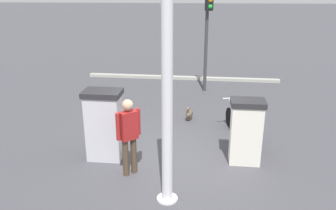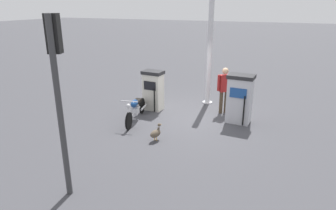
{
  "view_description": "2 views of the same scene",
  "coord_description": "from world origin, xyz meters",
  "px_view_note": "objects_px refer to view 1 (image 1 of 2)",
  "views": [
    {
      "loc": [
        -7.47,
        -0.33,
        3.94
      ],
      "look_at": [
        1.58,
        0.26,
        0.71
      ],
      "focal_mm": 37.44,
      "sensor_mm": 36.0,
      "label": 1
    },
    {
      "loc": [
        9.41,
        3.2,
        3.84
      ],
      "look_at": [
        1.35,
        -0.33,
        0.83
      ],
      "focal_mm": 31.84,
      "sensor_mm": 36.0,
      "label": 2
    }
  ],
  "objects_px": {
    "fuel_pump_near": "(246,131)",
    "wandering_duck": "(189,113)",
    "fuel_pump_far": "(104,124)",
    "motorcycle_near_pump": "(239,122)",
    "attendant_person": "(129,132)",
    "canopy_support_pole": "(167,94)",
    "roadside_traffic_light": "(208,23)"
  },
  "relations": [
    {
      "from": "fuel_pump_near",
      "to": "wandering_duck",
      "type": "height_order",
      "value": "fuel_pump_near"
    },
    {
      "from": "fuel_pump_far",
      "to": "motorcycle_near_pump",
      "type": "distance_m",
      "value": 3.52
    },
    {
      "from": "fuel_pump_near",
      "to": "attendant_person",
      "type": "relative_size",
      "value": 0.89
    },
    {
      "from": "fuel_pump_near",
      "to": "wandering_duck",
      "type": "bearing_deg",
      "value": 27.66
    },
    {
      "from": "motorcycle_near_pump",
      "to": "canopy_support_pole",
      "type": "height_order",
      "value": "canopy_support_pole"
    },
    {
      "from": "motorcycle_near_pump",
      "to": "wandering_duck",
      "type": "distance_m",
      "value": 1.73
    },
    {
      "from": "attendant_person",
      "to": "fuel_pump_far",
      "type": "bearing_deg",
      "value": 44.62
    },
    {
      "from": "attendant_person",
      "to": "canopy_support_pole",
      "type": "relative_size",
      "value": 0.38
    },
    {
      "from": "fuel_pump_near",
      "to": "motorcycle_near_pump",
      "type": "bearing_deg",
      "value": -1.32
    },
    {
      "from": "attendant_person",
      "to": "canopy_support_pole",
      "type": "bearing_deg",
      "value": -136.45
    },
    {
      "from": "fuel_pump_far",
      "to": "attendant_person",
      "type": "xyz_separation_m",
      "value": [
        -0.7,
        -0.69,
        0.13
      ]
    },
    {
      "from": "motorcycle_near_pump",
      "to": "fuel_pump_near",
      "type": "bearing_deg",
      "value": 178.68
    },
    {
      "from": "attendant_person",
      "to": "roadside_traffic_light",
      "type": "bearing_deg",
      "value": -16.69
    },
    {
      "from": "attendant_person",
      "to": "roadside_traffic_light",
      "type": "distance_m",
      "value": 6.57
    },
    {
      "from": "canopy_support_pole",
      "to": "fuel_pump_far",
      "type": "bearing_deg",
      "value": 44.02
    },
    {
      "from": "wandering_duck",
      "to": "canopy_support_pole",
      "type": "distance_m",
      "value": 4.46
    },
    {
      "from": "fuel_pump_near",
      "to": "roadside_traffic_light",
      "type": "relative_size",
      "value": 0.41
    },
    {
      "from": "canopy_support_pole",
      "to": "roadside_traffic_light",
      "type": "bearing_deg",
      "value": -7.87
    },
    {
      "from": "motorcycle_near_pump",
      "to": "fuel_pump_far",
      "type": "bearing_deg",
      "value": 112.07
    },
    {
      "from": "fuel_pump_near",
      "to": "attendant_person",
      "type": "distance_m",
      "value": 2.63
    },
    {
      "from": "motorcycle_near_pump",
      "to": "wandering_duck",
      "type": "xyz_separation_m",
      "value": [
        1.11,
        1.3,
        -0.21
      ]
    },
    {
      "from": "fuel_pump_near",
      "to": "roadside_traffic_light",
      "type": "distance_m",
      "value": 5.74
    },
    {
      "from": "fuel_pump_near",
      "to": "motorcycle_near_pump",
      "type": "xyz_separation_m",
      "value": [
        1.31,
        -0.03,
        -0.31
      ]
    },
    {
      "from": "wandering_duck",
      "to": "roadside_traffic_light",
      "type": "height_order",
      "value": "roadside_traffic_light"
    },
    {
      "from": "roadside_traffic_light",
      "to": "canopy_support_pole",
      "type": "xyz_separation_m",
      "value": [
        -7.02,
        0.97,
        -0.4
      ]
    },
    {
      "from": "attendant_person",
      "to": "roadside_traffic_light",
      "type": "relative_size",
      "value": 0.46
    },
    {
      "from": "motorcycle_near_pump",
      "to": "roadside_traffic_light",
      "type": "bearing_deg",
      "value": 9.95
    },
    {
      "from": "fuel_pump_near",
      "to": "fuel_pump_far",
      "type": "xyz_separation_m",
      "value": [
        -0.0,
        3.21,
        0.08
      ]
    },
    {
      "from": "wandering_duck",
      "to": "roadside_traffic_light",
      "type": "xyz_separation_m",
      "value": [
        2.99,
        -0.58,
        2.28
      ]
    },
    {
      "from": "motorcycle_near_pump",
      "to": "canopy_support_pole",
      "type": "distance_m",
      "value": 3.76
    },
    {
      "from": "fuel_pump_far",
      "to": "canopy_support_pole",
      "type": "bearing_deg",
      "value": -135.98
    },
    {
      "from": "fuel_pump_near",
      "to": "attendant_person",
      "type": "bearing_deg",
      "value": 105.44
    }
  ]
}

